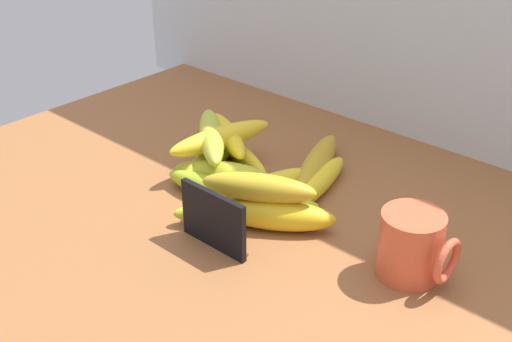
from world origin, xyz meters
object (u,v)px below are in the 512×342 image
banana_1 (321,181)px  banana_2 (221,193)px  banana_7 (260,191)px  chalkboard_sign (214,222)px  banana_8 (274,216)px  banana_0 (223,174)px  banana_12 (221,138)px  banana_10 (227,135)px  banana_5 (316,163)px  banana_6 (210,159)px  banana_9 (259,188)px  banana_3 (237,152)px  banana_4 (247,210)px  coffee_mug (412,246)px  banana_11 (211,136)px

banana_1 → banana_2: (-8.71, -12.97, 0.26)cm
banana_7 → chalkboard_sign: bearing=-77.1°
chalkboard_sign → banana_8: bearing=67.5°
banana_0 → banana_12: banana_12 is taller
banana_0 → banana_7: bearing=0.4°
banana_0 → banana_10: 8.39cm
banana_5 → banana_6: (-13.49, -10.43, -0.00)cm
banana_5 → banana_2: bearing=-106.4°
banana_12 → banana_9: bearing=-27.7°
banana_0 → banana_3: size_ratio=0.83×
banana_7 → banana_9: banana_9 is taller
banana_2 → banana_4: (6.13, -0.97, 0.03)cm
banana_5 → banana_8: 17.54cm
coffee_mug → banana_3: coffee_mug is taller
banana_2 → banana_3: size_ratio=1.08×
banana_2 → banana_11: (-8.76, 7.01, 3.99)cm
chalkboard_sign → banana_4: bearing=95.8°
banana_5 → banana_8: bearing=-72.2°
banana_0 → banana_7: size_ratio=0.80×
banana_2 → chalkboard_sign: bearing=-50.1°
banana_2 → banana_12: bearing=133.5°
coffee_mug → banana_7: 25.51cm
banana_9 → chalkboard_sign: bearing=-95.2°
banana_4 → banana_11: banana_11 is taller
chalkboard_sign → banana_4: chalkboard_sign is taller
banana_4 → banana_5: 17.77cm
banana_1 → banana_12: 17.34cm
banana_8 → chalkboard_sign: bearing=-112.5°
banana_2 → banana_7: (4.02, 4.16, 0.09)cm
banana_9 → banana_12: bearing=152.3°
banana_2 → banana_12: banana_12 is taller
chalkboard_sign → banana_2: bearing=129.9°
banana_8 → banana_11: (-19.07, 6.94, 3.68)cm
banana_2 → banana_4: 6.21cm
banana_7 → banana_11: 13.67cm
banana_6 → banana_11: bearing=107.7°
banana_8 → banana_10: banana_10 is taller
banana_3 → banana_10: banana_10 is taller
banana_9 → banana_12: banana_9 is taller
banana_4 → banana_8: size_ratio=1.26×
banana_7 → banana_1: bearing=62.0°
banana_11 → banana_2: bearing=-38.6°
banana_9 → banana_12: size_ratio=0.87×
chalkboard_sign → banana_11: chalkboard_sign is taller
banana_10 → banana_2: bearing=-50.7°
coffee_mug → banana_12: 36.92cm
banana_4 → banana_3: bearing=137.2°
banana_9 → banana_3: bearing=142.0°
banana_11 → banana_12: bearing=23.8°
banana_5 → banana_7: size_ratio=1.03×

